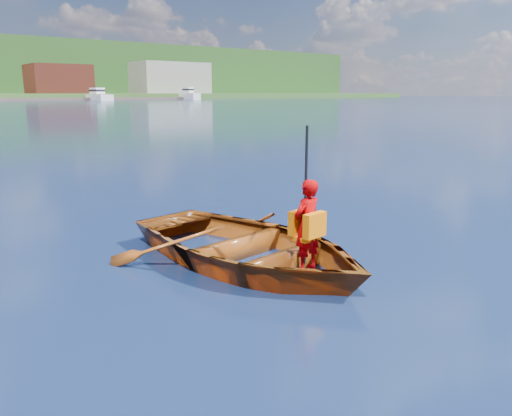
{
  "coord_description": "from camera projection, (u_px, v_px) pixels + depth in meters",
  "views": [
    {
      "loc": [
        -3.19,
        -6.18,
        2.25
      ],
      "look_at": [
        0.69,
        -0.98,
        0.75
      ],
      "focal_mm": 35.0,
      "sensor_mm": 36.0,
      "label": 1
    }
  ],
  "objects": [
    {
      "name": "child_paddler",
      "position": [
        307.0,
        225.0,
        6.08
      ],
      "size": [
        0.45,
        0.38,
        1.77
      ],
      "color": "#9E0002",
      "rests_on": "ground"
    },
    {
      "name": "rowboat",
      "position": [
        247.0,
        246.0,
        6.69
      ],
      "size": [
        3.27,
        4.19,
        0.79
      ],
      "color": "brown",
      "rests_on": "ground"
    },
    {
      "name": "ground",
      "position": [
        177.0,
        253.0,
        7.2
      ],
      "size": [
        600.0,
        600.0,
        0.0
      ],
      "color": "#112E49",
      "rests_on": "ground"
    }
  ]
}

